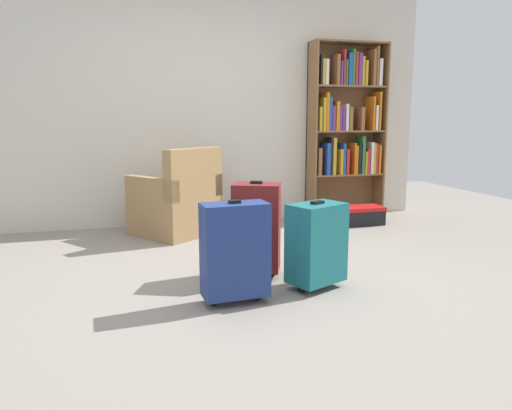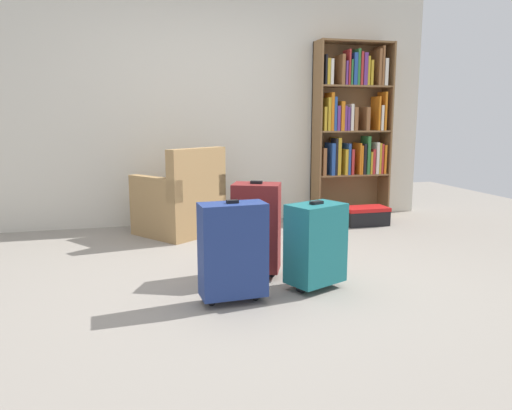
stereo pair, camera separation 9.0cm
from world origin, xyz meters
name	(u,v)px [view 2 (the right image)]	position (x,y,z in m)	size (l,w,h in m)	color
ground_plane	(254,279)	(0.00, 0.00, 0.00)	(9.29, 9.29, 0.00)	gray
back_wall	(206,108)	(0.00, 2.16, 1.30)	(5.31, 0.10, 2.60)	beige
bookshelf	(351,124)	(1.69, 1.96, 1.12)	(0.91, 0.29, 2.05)	brown
armchair	(181,204)	(-0.37, 1.60, 0.32)	(0.98, 0.98, 0.90)	#9E7A4C
mug	(231,228)	(0.14, 1.54, 0.05)	(0.12, 0.08, 0.10)	red
storage_box	(365,215)	(1.68, 1.51, 0.11)	(0.49, 0.29, 0.21)	black
suitcase_navy_blue	(233,250)	(-0.25, -0.42, 0.35)	(0.44, 0.23, 0.68)	navy
suitcase_teal	(316,243)	(0.37, -0.30, 0.33)	(0.46, 0.39, 0.63)	#19666B
suitcase_dark_red	(256,227)	(0.04, 0.07, 0.38)	(0.41, 0.36, 0.73)	maroon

